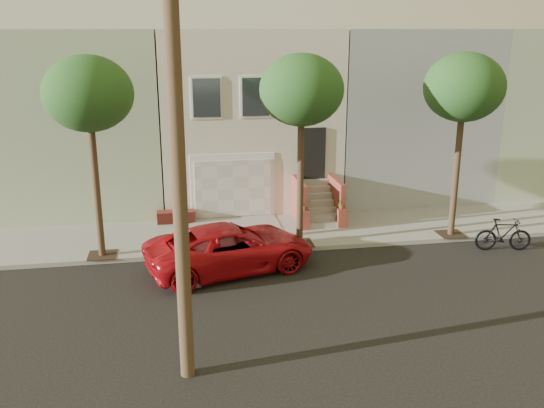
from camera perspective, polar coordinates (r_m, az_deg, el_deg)
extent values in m
plane|color=black|center=(16.36, 2.14, -9.23)|extent=(90.00, 90.00, 0.00)
cube|color=gray|center=(21.20, -0.80, -2.83)|extent=(40.00, 3.70, 0.15)
cube|color=beige|center=(26.02, -2.86, 8.90)|extent=(7.00, 8.00, 7.00)
cube|color=#9EB08E|center=(26.11, -18.00, 8.14)|extent=(6.50, 8.00, 7.00)
cube|color=gray|center=(27.66, 11.44, 9.05)|extent=(6.50, 8.00, 7.00)
cube|color=#9EB08E|center=(30.59, 23.03, 8.77)|extent=(6.50, 8.00, 7.00)
cube|color=white|center=(22.48, -3.83, 1.80)|extent=(3.20, 0.12, 2.50)
cube|color=silver|center=(22.44, -3.81, 1.51)|extent=(2.90, 0.06, 2.20)
cube|color=gray|center=(21.06, -3.23, -2.75)|extent=(3.20, 3.70, 0.02)
cube|color=maroon|center=(22.35, -9.31, -1.23)|extent=(1.40, 0.45, 0.44)
cube|color=black|center=(22.68, 3.97, 4.91)|extent=(1.00, 0.06, 2.00)
cube|color=#3F4751|center=(21.74, -6.38, 10.22)|extent=(1.00, 0.06, 1.40)
cube|color=white|center=(21.76, -6.38, 10.23)|extent=(1.15, 0.05, 1.55)
cube|color=#3F4751|center=(21.92, -1.60, 10.37)|extent=(1.00, 0.06, 1.40)
cube|color=white|center=(21.94, -1.61, 10.37)|extent=(1.15, 0.05, 1.55)
cube|color=#3F4751|center=(22.25, 3.07, 10.44)|extent=(1.00, 0.06, 1.40)
cube|color=white|center=(22.27, 3.06, 10.45)|extent=(1.15, 0.05, 1.55)
cube|color=gray|center=(21.60, 4.96, -2.03)|extent=(1.20, 0.28, 0.20)
cube|color=gray|center=(21.79, 4.79, -1.30)|extent=(1.20, 0.28, 0.20)
cube|color=gray|center=(21.99, 4.62, -0.59)|extent=(1.20, 0.28, 0.20)
cube|color=gray|center=(22.20, 4.46, 0.12)|extent=(1.20, 0.28, 0.20)
cube|color=gray|center=(22.40, 4.30, 0.81)|extent=(1.20, 0.28, 0.20)
cube|color=gray|center=(22.61, 4.14, 1.49)|extent=(1.20, 0.28, 0.20)
cube|color=gray|center=(22.82, 3.98, 2.15)|extent=(1.20, 0.28, 0.20)
cube|color=brown|center=(22.01, 2.70, 0.28)|extent=(0.18, 1.96, 1.60)
cube|color=brown|center=(22.34, 6.20, 0.45)|extent=(0.18, 1.96, 1.60)
cube|color=brown|center=(21.32, 3.18, -1.53)|extent=(0.35, 0.35, 0.70)
imported|color=#224619|center=(21.15, 3.21, -0.05)|extent=(0.40, 0.35, 0.45)
cube|color=brown|center=(21.67, 6.80, -1.33)|extent=(0.35, 0.35, 0.70)
imported|color=#224619|center=(21.50, 6.85, 0.13)|extent=(0.41, 0.35, 0.45)
cube|color=#2D2116|center=(19.74, -16.16, -4.78)|extent=(0.90, 0.90, 0.02)
cylinder|color=#322016|center=(19.10, -16.66, 1.09)|extent=(0.22, 0.22, 4.20)
ellipsoid|color=#224619|center=(18.56, -17.44, 10.20)|extent=(2.70, 2.57, 2.29)
cube|color=#2D2116|center=(20.01, 2.68, -3.81)|extent=(0.90, 0.90, 0.02)
cylinder|color=#322016|center=(19.38, 2.76, 2.00)|extent=(0.22, 0.22, 4.20)
ellipsoid|color=#224619|center=(18.84, 2.89, 11.01)|extent=(2.70, 2.57, 2.29)
cube|color=#2D2116|center=(21.80, 16.97, -2.80)|extent=(0.90, 0.90, 0.02)
cylinder|color=#322016|center=(21.23, 17.44, 2.54)|extent=(0.22, 0.22, 4.20)
ellipsoid|color=#224619|center=(20.74, 18.17, 10.74)|extent=(2.70, 2.57, 2.29)
cylinder|color=#422C1F|center=(11.41, -9.20, 5.64)|extent=(0.30, 0.30, 10.00)
imported|color=#A90D14|center=(18.02, -4.06, -4.27)|extent=(5.61, 3.64, 1.44)
imported|color=black|center=(21.06, 21.57, -2.78)|extent=(1.93, 0.86, 1.12)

